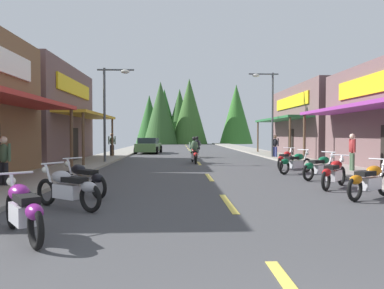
# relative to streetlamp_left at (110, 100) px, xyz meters

# --- Properties ---
(ground) EXTENTS (10.14, 78.48, 0.10)m
(ground) POSITION_rel_streetlamp_left_xyz_m (5.13, 5.05, -3.71)
(ground) COLOR #424244
(sidewalk_left) EXTENTS (2.60, 78.48, 0.12)m
(sidewalk_left) POSITION_rel_streetlamp_left_xyz_m (-1.25, 5.05, -3.60)
(sidewalk_left) COLOR gray
(sidewalk_left) RESTS_ON ground
(sidewalk_right) EXTENTS (2.60, 78.48, 0.12)m
(sidewalk_right) POSITION_rel_streetlamp_left_xyz_m (11.50, 5.05, -3.60)
(sidewalk_right) COLOR gray
(sidewalk_right) RESTS_ON ground
(centerline_dashes) EXTENTS (0.16, 55.54, 0.01)m
(centerline_dashes) POSITION_rel_streetlamp_left_xyz_m (5.13, 8.85, -3.66)
(centerline_dashes) COLOR #E0C64C
(centerline_dashes) RESTS_ON ground
(storefront_left_far) EXTENTS (9.21, 9.34, 5.88)m
(storefront_left_far) POSITION_rel_streetlamp_left_xyz_m (-6.22, 1.65, -0.72)
(storefront_left_far) COLOR brown
(storefront_left_far) RESTS_ON ground
(storefront_right_far) EXTENTS (10.44, 10.71, 5.44)m
(storefront_right_far) POSITION_rel_streetlamp_left_xyz_m (17.09, 6.76, -0.94)
(storefront_right_far) COLOR brown
(storefront_right_far) RESTS_ON ground
(streetlamp_left) EXTENTS (2.11, 0.30, 5.53)m
(streetlamp_left) POSITION_rel_streetlamp_left_xyz_m (0.00, 0.00, 0.00)
(streetlamp_left) COLOR #474C51
(streetlamp_left) RESTS_ON ground
(streetlamp_right) EXTENTS (2.11, 0.30, 6.07)m
(streetlamp_right) POSITION_rel_streetlamp_left_xyz_m (10.27, 4.19, 0.30)
(streetlamp_right) COLOR #474C51
(streetlamp_right) RESTS_ON ground
(motorcycle_parked_right_1) EXTENTS (1.84, 1.27, 1.04)m
(motorcycle_parked_right_1) POSITION_rel_streetlamp_left_xyz_m (8.95, -11.51, -3.17)
(motorcycle_parked_right_1) COLOR black
(motorcycle_parked_right_1) RESTS_ON ground
(motorcycle_parked_right_2) EXTENTS (1.50, 1.66, 1.04)m
(motorcycle_parked_right_2) POSITION_rel_streetlamp_left_xyz_m (8.80, -9.70, -3.17)
(motorcycle_parked_right_2) COLOR black
(motorcycle_parked_right_2) RESTS_ON ground
(motorcycle_parked_right_3) EXTENTS (1.83, 1.28, 1.04)m
(motorcycle_parked_right_3) POSITION_rel_streetlamp_left_xyz_m (9.23, -7.59, -3.17)
(motorcycle_parked_right_3) COLOR black
(motorcycle_parked_right_3) RESTS_ON ground
(motorcycle_parked_right_4) EXTENTS (1.85, 1.24, 1.04)m
(motorcycle_parked_right_4) POSITION_rel_streetlamp_left_xyz_m (8.98, -5.53, -3.17)
(motorcycle_parked_right_4) COLOR black
(motorcycle_parked_right_4) RESTS_ON ground
(motorcycle_parked_right_5) EXTENTS (1.35, 1.78, 1.04)m
(motorcycle_parked_right_5) POSITION_rel_streetlamp_left_xyz_m (9.17, -3.54, -3.17)
(motorcycle_parked_right_5) COLOR black
(motorcycle_parked_right_5) RESTS_ON ground
(motorcycle_parked_left_0) EXTENTS (1.36, 1.78, 1.04)m
(motorcycle_parked_left_0) POSITION_rel_streetlamp_left_xyz_m (1.38, -14.78, -3.17)
(motorcycle_parked_left_0) COLOR black
(motorcycle_parked_left_0) RESTS_ON ground
(motorcycle_parked_left_1) EXTENTS (1.83, 1.27, 1.04)m
(motorcycle_parked_left_1) POSITION_rel_streetlamp_left_xyz_m (1.40, -12.51, -3.17)
(motorcycle_parked_left_1) COLOR black
(motorcycle_parked_left_1) RESTS_ON ground
(motorcycle_parked_left_2) EXTENTS (1.64, 1.52, 1.04)m
(motorcycle_parked_left_2) POSITION_rel_streetlamp_left_xyz_m (1.30, -10.84, -3.17)
(motorcycle_parked_left_2) COLOR black
(motorcycle_parked_left_2) RESTS_ON ground
(rider_cruising_lead) EXTENTS (0.61, 2.14, 1.57)m
(rider_cruising_lead) POSITION_rel_streetlamp_left_xyz_m (4.84, 0.14, -3.01)
(rider_cruising_lead) COLOR black
(rider_cruising_lead) RESTS_ON ground
(rider_cruising_trailing) EXTENTS (0.60, 2.14, 1.57)m
(rider_cruising_trailing) POSITION_rel_streetlamp_left_xyz_m (5.29, 5.27, -3.01)
(rider_cruising_trailing) COLOR black
(rider_cruising_trailing) RESTS_ON ground
(pedestrian_by_shop) EXTENTS (0.53, 0.39, 1.64)m
(pedestrian_by_shop) POSITION_rel_streetlamp_left_xyz_m (-1.50, -9.46, -2.72)
(pedestrian_by_shop) COLOR black
(pedestrian_by_shop) RESTS_ON ground
(pedestrian_browsing) EXTENTS (0.29, 0.57, 1.73)m
(pedestrian_browsing) POSITION_rel_streetlamp_left_xyz_m (11.54, -5.44, -2.65)
(pedestrian_browsing) COLOR #3F593F
(pedestrian_browsing) RESTS_ON ground
(pedestrian_waiting) EXTENTS (0.51, 0.40, 1.81)m
(pedestrian_waiting) POSITION_rel_streetlamp_left_xyz_m (-1.06, 6.10, -2.60)
(pedestrian_waiting) COLOR black
(pedestrian_waiting) RESTS_ON ground
(pedestrian_strolling) EXTENTS (0.44, 0.44, 1.65)m
(pedestrian_strolling) POSITION_rel_streetlamp_left_xyz_m (10.79, 4.16, -2.71)
(pedestrian_strolling) COLOR #333F8C
(pedestrian_strolling) RESTS_ON ground
(parked_car_curbside) EXTENTS (2.29, 4.41, 1.40)m
(parked_car_curbside) POSITION_rel_streetlamp_left_xyz_m (1.25, 11.25, -2.98)
(parked_car_curbside) COLOR #4C723F
(parked_car_curbside) RESTS_ON ground
(treeline_backdrop) EXTENTS (21.90, 13.05, 11.93)m
(treeline_backdrop) POSITION_rel_streetlamp_left_xyz_m (4.69, 45.55, 1.79)
(treeline_backdrop) COLOR #275723
(treeline_backdrop) RESTS_ON ground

